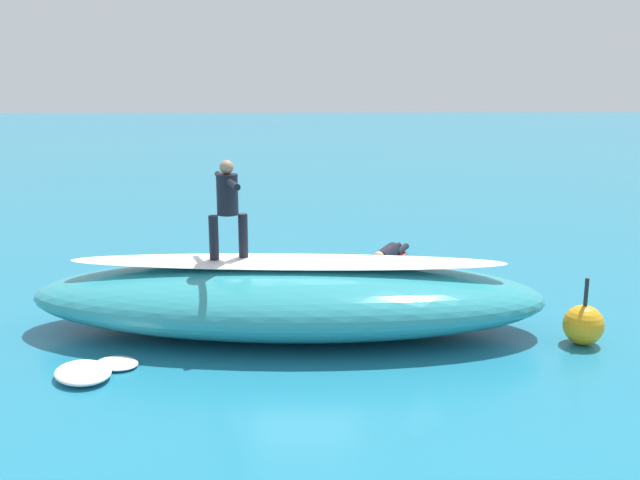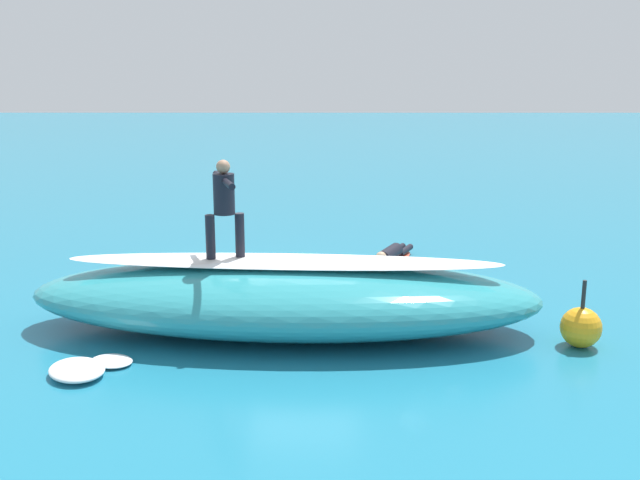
% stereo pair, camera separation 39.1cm
% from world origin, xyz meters
% --- Properties ---
extents(ground_plane, '(120.00, 120.00, 0.00)m').
position_xyz_m(ground_plane, '(0.00, 0.00, 0.00)').
color(ground_plane, teal).
extents(wave_crest, '(8.50, 3.40, 1.13)m').
position_xyz_m(wave_crest, '(0.07, 1.97, 0.57)').
color(wave_crest, teal).
rests_on(wave_crest, ground_plane).
extents(wave_foam_lip, '(7.14, 1.43, 0.08)m').
position_xyz_m(wave_foam_lip, '(0.07, 1.97, 1.17)').
color(wave_foam_lip, white).
rests_on(wave_foam_lip, wave_crest).
extents(surfboard_riding, '(2.00, 1.10, 0.09)m').
position_xyz_m(surfboard_riding, '(1.01, 1.92, 1.18)').
color(surfboard_riding, silver).
rests_on(surfboard_riding, wave_crest).
extents(surfer_riding, '(0.61, 1.47, 1.59)m').
position_xyz_m(surfer_riding, '(1.01, 1.92, 2.15)').
color(surfer_riding, black).
rests_on(surfer_riding, surfboard_riding).
extents(surfboard_paddling, '(1.49, 2.43, 0.10)m').
position_xyz_m(surfboard_paddling, '(-2.04, -2.15, 0.05)').
color(surfboard_paddling, '#E0563D').
rests_on(surfboard_paddling, ground_plane).
extents(surfer_paddling, '(0.98, 1.74, 0.33)m').
position_xyz_m(surfer_paddling, '(-2.09, -2.27, 0.24)').
color(surfer_paddling, black).
rests_on(surfer_paddling, surfboard_paddling).
extents(buoy_marker, '(0.63, 0.63, 1.07)m').
position_xyz_m(buoy_marker, '(-4.55, 2.70, 0.32)').
color(buoy_marker, orange).
rests_on(buoy_marker, ground_plane).
extents(foam_patch_near, '(0.68, 0.69, 0.16)m').
position_xyz_m(foam_patch_near, '(-2.07, -0.50, 0.08)').
color(foam_patch_near, white).
rests_on(foam_patch_near, ground_plane).
extents(foam_patch_mid, '(0.81, 0.75, 0.09)m').
position_xyz_m(foam_patch_mid, '(2.53, 3.41, 0.04)').
color(foam_patch_mid, white).
rests_on(foam_patch_mid, ground_plane).
extents(foam_patch_far, '(1.15, 1.19, 0.17)m').
position_xyz_m(foam_patch_far, '(2.89, 3.83, 0.09)').
color(foam_patch_far, white).
rests_on(foam_patch_far, ground_plane).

